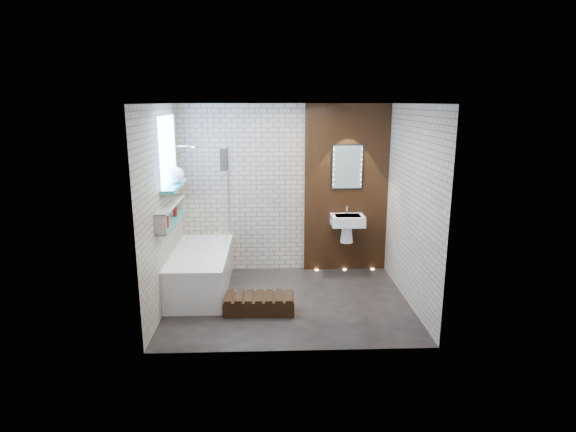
{
  "coord_description": "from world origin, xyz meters",
  "views": [
    {
      "loc": [
        -0.24,
        -5.93,
        2.62
      ],
      "look_at": [
        0.0,
        0.15,
        1.15
      ],
      "focal_mm": 29.57,
      "sensor_mm": 36.0,
      "label": 1
    }
  ],
  "objects_px": {
    "bath_screen": "(227,196)",
    "walnut_step": "(259,304)",
    "bathtub": "(201,271)",
    "led_mirror": "(347,167)",
    "washbasin": "(347,224)"
  },
  "relations": [
    {
      "from": "walnut_step",
      "to": "washbasin",
      "type": "bearing_deg",
      "value": 45.84
    },
    {
      "from": "bath_screen",
      "to": "washbasin",
      "type": "height_order",
      "value": "bath_screen"
    },
    {
      "from": "bath_screen",
      "to": "washbasin",
      "type": "relative_size",
      "value": 2.41
    },
    {
      "from": "bath_screen",
      "to": "bathtub",
      "type": "bearing_deg",
      "value": -128.9
    },
    {
      "from": "bath_screen",
      "to": "led_mirror",
      "type": "relative_size",
      "value": 2.0
    },
    {
      "from": "walnut_step",
      "to": "bath_screen",
      "type": "bearing_deg",
      "value": 112.18
    },
    {
      "from": "bathtub",
      "to": "led_mirror",
      "type": "distance_m",
      "value": 2.68
    },
    {
      "from": "washbasin",
      "to": "walnut_step",
      "type": "relative_size",
      "value": 0.65
    },
    {
      "from": "bath_screen",
      "to": "washbasin",
      "type": "xyz_separation_m",
      "value": [
        1.82,
        0.18,
        -0.49
      ]
    },
    {
      "from": "bath_screen",
      "to": "walnut_step",
      "type": "relative_size",
      "value": 1.58
    },
    {
      "from": "bathtub",
      "to": "bath_screen",
      "type": "xyz_separation_m",
      "value": [
        0.35,
        0.44,
        0.99
      ]
    },
    {
      "from": "washbasin",
      "to": "bathtub",
      "type": "bearing_deg",
      "value": -163.99
    },
    {
      "from": "bath_screen",
      "to": "walnut_step",
      "type": "distance_m",
      "value": 1.75
    },
    {
      "from": "led_mirror",
      "to": "walnut_step",
      "type": "distance_m",
      "value": 2.56
    },
    {
      "from": "led_mirror",
      "to": "walnut_step",
      "type": "bearing_deg",
      "value": -131.06
    }
  ]
}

